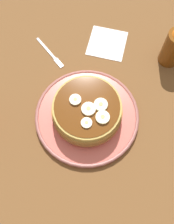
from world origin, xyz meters
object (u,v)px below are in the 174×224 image
at_px(banana_slice_0, 88,109).
at_px(banana_slice_3, 101,105).
at_px(plate, 87,116).
at_px(banana_slice_1, 87,123).
at_px(pancake_stack, 87,110).
at_px(banana_slice_4, 103,117).
at_px(napkin, 107,43).
at_px(banana_slice_2, 76,99).
at_px(fork, 51,54).

bearing_deg(banana_slice_0, banana_slice_3, -40.88).
height_order(plate, banana_slice_1, banana_slice_1).
distance_m(pancake_stack, banana_slice_4, 0.06).
xyz_separation_m(banana_slice_0, banana_slice_4, (-0.00, -0.04, 0.00)).
relative_size(banana_slice_0, banana_slice_4, 1.03).
bearing_deg(napkin, banana_slice_3, -158.49).
xyz_separation_m(pancake_stack, banana_slice_1, (-0.04, -0.02, 0.03)).
height_order(plate, banana_slice_3, banana_slice_3).
relative_size(banana_slice_2, banana_slice_3, 0.86).
distance_m(plate, pancake_stack, 0.04).
bearing_deg(pancake_stack, banana_slice_2, 87.57).
distance_m(banana_slice_1, fork, 0.28).
height_order(banana_slice_2, napkin, banana_slice_2).
xyz_separation_m(plate, banana_slice_2, (0.00, 0.03, 0.07)).
height_order(napkin, fork, fork).
relative_size(banana_slice_0, napkin, 0.32).
xyz_separation_m(pancake_stack, banana_slice_0, (-0.01, -0.01, 0.03)).
xyz_separation_m(banana_slice_0, napkin, (0.25, 0.07, -0.08)).
height_order(pancake_stack, banana_slice_4, banana_slice_4).
distance_m(banana_slice_1, banana_slice_2, 0.07).
bearing_deg(banana_slice_2, banana_slice_1, -128.54).
bearing_deg(fork, banana_slice_4, -119.84).
height_order(banana_slice_2, banana_slice_3, same).
height_order(banana_slice_1, fork, banana_slice_1).
xyz_separation_m(banana_slice_3, banana_slice_4, (-0.03, -0.02, 0.00)).
distance_m(banana_slice_1, banana_slice_3, 0.06).
xyz_separation_m(banana_slice_3, napkin, (0.22, 0.09, -0.08)).
bearing_deg(banana_slice_0, banana_slice_2, 77.81).
xyz_separation_m(napkin, fork, (-0.11, 0.13, 0.00)).
bearing_deg(banana_slice_0, banana_slice_1, -159.36).
height_order(banana_slice_1, banana_slice_2, same).
xyz_separation_m(banana_slice_4, napkin, (0.25, 0.11, -0.08)).
height_order(banana_slice_3, napkin, banana_slice_3).
bearing_deg(banana_slice_4, banana_slice_1, 137.79).
relative_size(banana_slice_2, napkin, 0.27).
relative_size(banana_slice_2, banana_slice_4, 0.86).
bearing_deg(napkin, banana_slice_1, -164.12).
height_order(banana_slice_0, banana_slice_1, banana_slice_0).
bearing_deg(banana_slice_1, fork, 51.63).
bearing_deg(fork, plate, -123.68).
height_order(plate, napkin, plate).
distance_m(pancake_stack, banana_slice_2, 0.05).
relative_size(pancake_stack, banana_slice_2, 6.22).
height_order(plate, pancake_stack, pancake_stack).
bearing_deg(banana_slice_3, napkin, 21.51).
height_order(plate, banana_slice_0, banana_slice_0).
xyz_separation_m(plate, banana_slice_0, (-0.01, -0.01, 0.07)).
xyz_separation_m(banana_slice_0, banana_slice_1, (-0.03, -0.01, -0.00)).
distance_m(banana_slice_0, fork, 0.25).
distance_m(banana_slice_0, banana_slice_1, 0.04).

